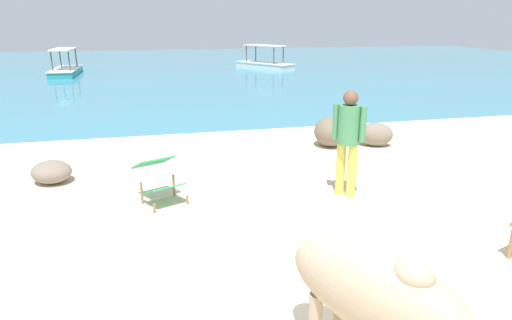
{
  "coord_description": "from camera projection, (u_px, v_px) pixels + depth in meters",
  "views": [
    {
      "loc": [
        -1.54,
        -3.35,
        2.62
      ],
      "look_at": [
        -0.02,
        3.0,
        0.55
      ],
      "focal_mm": 30.95,
      "sensor_mm": 36.0,
      "label": 1
    }
  ],
  "objects": [
    {
      "name": "boat_white",
      "position": [
        264.0,
        63.0,
        25.15
      ],
      "size": [
        2.92,
        3.73,
        1.29
      ],
      "rotation": [
        0.0,
        0.0,
        2.13
      ],
      "color": "white",
      "rests_on": "water_surface"
    },
    {
      "name": "shore_rock_large",
      "position": [
        331.0,
        132.0,
        9.42
      ],
      "size": [
        0.89,
        0.97,
        0.63
      ],
      "primitive_type": "ellipsoid",
      "rotation": [
        0.0,
        0.0,
        1.31
      ],
      "color": "#756651",
      "rests_on": "sand_beach"
    },
    {
      "name": "shore_rock_medium",
      "position": [
        52.0,
        172.0,
        7.31
      ],
      "size": [
        0.91,
        0.92,
        0.37
      ],
      "primitive_type": "ellipsoid",
      "rotation": [
        0.0,
        0.0,
        2.3
      ],
      "color": "gray",
      "rests_on": "sand_beach"
    },
    {
      "name": "water_surface",
      "position": [
        178.0,
        70.0,
        24.64
      ],
      "size": [
        60.0,
        36.0,
        0.03
      ],
      "primitive_type": "cube",
      "color": "teal",
      "rests_on": "ground"
    },
    {
      "name": "sand_beach",
      "position": [
        330.0,
        304.0,
        4.23
      ],
      "size": [
        18.0,
        14.0,
        0.04
      ],
      "primitive_type": "cube",
      "color": "beige",
      "rests_on": "ground"
    },
    {
      "name": "person_standing",
      "position": [
        348.0,
        135.0,
        6.55
      ],
      "size": [
        0.39,
        0.38,
        1.62
      ],
      "rotation": [
        0.0,
        0.0,
        3.94
      ],
      "color": "#DBC64C",
      "rests_on": "sand_beach"
    },
    {
      "name": "deck_chair_far",
      "position": [
        159.0,
        177.0,
        6.49
      ],
      "size": [
        0.8,
        0.91,
        0.68
      ],
      "rotation": [
        0.0,
        0.0,
        5.13
      ],
      "color": "olive",
      "rests_on": "sand_beach"
    },
    {
      "name": "cow",
      "position": [
        382.0,
        296.0,
        3.12
      ],
      "size": [
        1.24,
        1.87,
        1.08
      ],
      "rotation": [
        0.0,
        0.0,
        5.19
      ],
      "color": "tan",
      "rests_on": "sand_beach"
    },
    {
      "name": "boat_teal",
      "position": [
        66.0,
        69.0,
        22.03
      ],
      "size": [
        1.17,
        3.68,
        1.29
      ],
      "rotation": [
        0.0,
        0.0,
        1.57
      ],
      "color": "teal",
      "rests_on": "water_surface"
    },
    {
      "name": "shore_rock_small",
      "position": [
        376.0,
        134.0,
        9.44
      ],
      "size": [
        0.86,
        0.76,
        0.5
      ],
      "primitive_type": "ellipsoid",
      "rotation": [
        0.0,
        0.0,
        2.72
      ],
      "color": "gray",
      "rests_on": "sand_beach"
    }
  ]
}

